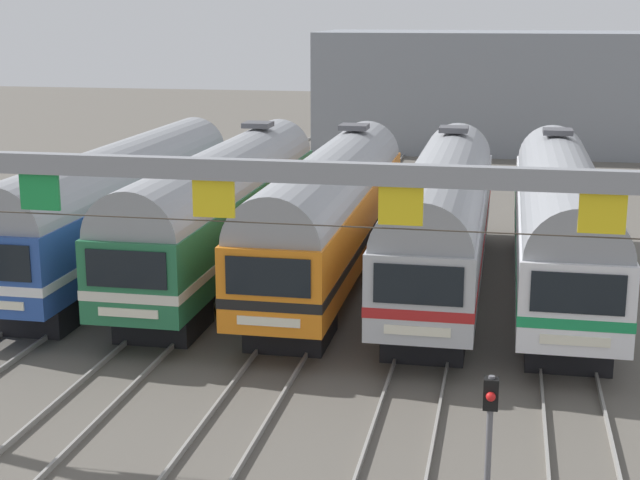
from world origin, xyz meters
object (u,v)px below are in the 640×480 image
at_px(commuter_train_stainless, 443,213).
at_px(yard_signal_mast, 490,420).
at_px(commuter_train_blue, 120,200).
at_px(commuter_train_white, 561,217).
at_px(catenary_gantry, 214,217).
at_px(commuter_train_orange, 331,208).
at_px(commuter_train_green, 223,204).

xyz_separation_m(commuter_train_stainless, yard_signal_mast, (1.95, -15.50, -0.66)).
distance_m(commuter_train_blue, commuter_train_white, 15.63).
xyz_separation_m(commuter_train_white, catenary_gantry, (-7.81, -13.50, 2.54)).
relative_size(commuter_train_blue, commuter_train_white, 1.00).
bearing_deg(commuter_train_stainless, catenary_gantry, -106.14).
bearing_deg(commuter_train_orange, commuter_train_blue, -179.97).
bearing_deg(commuter_train_white, yard_signal_mast, -97.18).
height_order(commuter_train_white, catenary_gantry, catenary_gantry).
relative_size(catenary_gantry, yard_signal_mast, 7.18).
xyz_separation_m(commuter_train_blue, commuter_train_stainless, (11.72, 0.00, 0.00)).
bearing_deg(yard_signal_mast, commuter_train_stainless, 97.18).
bearing_deg(catenary_gantry, commuter_train_green, 106.14).
height_order(commuter_train_white, yard_signal_mast, commuter_train_white).
distance_m(commuter_train_green, yard_signal_mast, 18.33).
xyz_separation_m(commuter_train_white, yard_signal_mast, (-1.95, -15.50, -0.66)).
relative_size(commuter_train_blue, commuter_train_stainless, 1.00).
xyz_separation_m(commuter_train_blue, catenary_gantry, (7.81, -13.49, 2.54)).
xyz_separation_m(commuter_train_green, commuter_train_orange, (3.91, 0.00, 0.00)).
xyz_separation_m(commuter_train_blue, yard_signal_mast, (13.67, -15.49, -0.65)).
bearing_deg(commuter_train_stainless, commuter_train_green, 180.00).
relative_size(commuter_train_orange, commuter_train_stainless, 1.00).
distance_m(commuter_train_stainless, yard_signal_mast, 15.63).
bearing_deg(commuter_train_white, catenary_gantry, -120.06).
distance_m(commuter_train_blue, commuter_train_stainless, 11.72).
bearing_deg(commuter_train_blue, commuter_train_stainless, 0.02).
height_order(commuter_train_orange, catenary_gantry, catenary_gantry).
bearing_deg(catenary_gantry, commuter_train_blue, 120.07).
height_order(commuter_train_stainless, yard_signal_mast, commuter_train_stainless).
bearing_deg(commuter_train_green, commuter_train_white, 0.00).
relative_size(commuter_train_green, commuter_train_white, 1.00).
xyz_separation_m(commuter_train_stainless, commuter_train_white, (3.91, 0.00, 0.00)).
bearing_deg(commuter_train_white, commuter_train_orange, 180.00).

